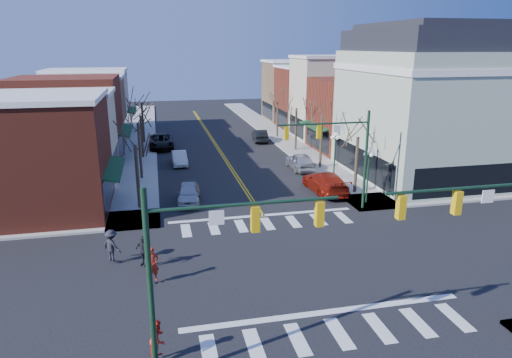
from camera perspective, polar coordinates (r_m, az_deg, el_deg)
ground at (r=25.18m, az=4.89°, el=-10.75°), size 160.00×160.00×0.00m
sidewalk_left at (r=42.93m, az=-14.51°, el=0.43°), size 3.50×70.00×0.15m
sidewalk_right at (r=45.65m, az=7.98°, el=1.74°), size 3.50×70.00×0.15m
bldg_left_brick_a at (r=35.01m, az=-26.42°, el=2.33°), size 10.00×8.50×8.00m
bldg_left_stucco_a at (r=42.46m, az=-24.03°, el=4.47°), size 10.00×7.00×7.50m
bldg_left_brick_b at (r=50.13m, az=-22.40°, el=6.85°), size 10.00×9.00×8.50m
bldg_left_tan at (r=58.24m, az=-21.07°, el=7.80°), size 10.00×7.50×7.80m
bldg_left_stucco_b at (r=65.84m, az=-20.17°, el=8.93°), size 10.00×8.00×8.20m
bldg_right_brick_a at (r=52.68m, az=12.93°, el=7.79°), size 10.00×8.50×8.00m
bldg_right_stucco at (r=59.60m, az=9.81°, el=9.88°), size 10.00×7.00×10.00m
bldg_right_brick_b at (r=66.64m, az=7.34°, el=9.99°), size 10.00×8.00×8.50m
bldg_right_tan at (r=74.16m, az=5.24°, el=10.87°), size 10.00×8.00×9.00m
victorian_corner at (r=43.08m, az=20.76°, el=8.90°), size 12.25×14.25×13.30m
traffic_mast_near_left at (r=15.55m, az=-6.39°, el=-9.40°), size 6.60×0.28×7.20m
traffic_mast_near_right at (r=19.86m, az=27.47°, el=-5.40°), size 6.60×0.28×7.20m
traffic_mast_far_right at (r=32.04m, az=10.68°, el=3.91°), size 6.60×0.28×7.20m
lamppost_corner at (r=34.51m, az=13.89°, el=1.62°), size 0.36×0.36×4.33m
lamppost_midblock at (r=40.26m, az=9.85°, el=3.92°), size 0.36×0.36×4.33m
tree_left_a at (r=33.63m, az=-14.58°, el=0.16°), size 0.24×0.24×4.76m
tree_left_b at (r=41.36m, az=-14.30°, el=3.35°), size 0.24×0.24×5.04m
tree_left_c at (r=49.24m, az=-14.07°, el=5.10°), size 0.24×0.24×4.55m
tree_left_d at (r=57.09m, az=-13.94°, el=6.78°), size 0.24×0.24×4.90m
tree_right_a at (r=36.93m, az=12.41°, el=1.62°), size 0.24×0.24×4.62m
tree_right_b at (r=44.05m, az=8.12°, el=4.56°), size 0.24×0.24×5.18m
tree_right_c at (r=51.51m, az=5.02°, el=6.16°), size 0.24×0.24×4.83m
tree_right_d at (r=59.08m, az=2.69°, el=7.58°), size 0.24×0.24×4.97m
car_left_near at (r=34.83m, az=-8.44°, el=-1.78°), size 2.16×4.41×1.45m
car_left_mid at (r=46.16m, az=-9.55°, el=2.59°), size 1.49×4.07×1.33m
car_left_far at (r=54.05m, az=-11.75°, el=4.64°), size 2.74×5.89×1.63m
car_right_near at (r=37.25m, az=8.65°, el=-0.41°), size 2.47×5.80×1.67m
car_right_mid at (r=43.83m, az=5.56°, el=2.21°), size 1.96×4.81×1.64m
car_right_far at (r=56.74m, az=0.49°, el=5.45°), size 2.02×4.66×1.49m
pedestrian_red_a at (r=23.47m, az=-12.82°, el=-10.39°), size 0.75×0.60×1.79m
pedestrian_red_b at (r=18.31m, az=-12.16°, el=-18.99°), size 0.87×0.96×1.61m
pedestrian_dark_a at (r=25.18m, az=-13.89°, el=-8.68°), size 1.03×0.95×1.70m
pedestrian_dark_b at (r=26.11m, az=-17.59°, el=-7.93°), size 1.31×1.26×1.80m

